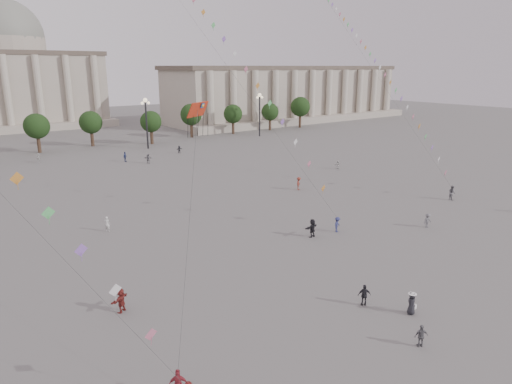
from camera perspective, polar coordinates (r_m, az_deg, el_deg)
ground at (r=36.47m, az=10.96°, el=-12.57°), size 360.00×360.00×0.00m
hall_east at (r=152.30m, az=4.09°, el=12.16°), size 84.00×26.22×17.20m
hall_central at (r=152.44m, az=-28.33°, el=12.60°), size 48.30×34.30×35.50m
tree_row at (r=102.83m, az=-23.07°, el=7.74°), size 137.12×5.12×8.00m
lamp_post_mid_east at (r=99.82m, az=-13.59°, el=9.47°), size 2.00×0.90×10.65m
lamp_post_far_east at (r=115.00m, az=0.45°, el=10.62°), size 2.00×0.90×10.65m
person_crowd_0 at (r=87.53m, az=-16.06°, el=4.25°), size 1.09×1.06×1.84m
person_crowd_3 at (r=47.24m, az=7.05°, el=-4.49°), size 1.84×0.82×1.92m
person_crowd_4 at (r=92.28m, az=-25.54°, el=3.87°), size 1.13×1.70×1.76m
person_crowd_6 at (r=52.98m, az=20.65°, el=-3.36°), size 1.10×0.72×1.60m
person_crowd_7 at (r=79.23m, az=10.18°, el=3.38°), size 1.42×0.46×1.53m
person_crowd_8 at (r=64.99m, az=5.36°, el=1.07°), size 1.35×1.29×1.85m
person_crowd_9 at (r=94.08m, az=-9.57°, el=5.27°), size 1.42×0.58×1.49m
person_crowd_12 at (r=85.04m, az=-13.33°, el=4.09°), size 1.44×1.54×1.73m
person_crowd_13 at (r=50.94m, az=-18.12°, el=-3.82°), size 0.72×0.70×1.67m
tourist_0 at (r=26.21m, az=-9.66°, el=-22.62°), size 1.09×0.94×1.76m
tourist_1 at (r=35.04m, az=13.40°, el=-12.43°), size 1.01×0.91×1.64m
tourist_2 at (r=34.66m, az=-16.52°, el=-12.83°), size 1.72×1.33×1.82m
tourist_3 at (r=31.49m, az=19.95°, el=-16.56°), size 0.94×0.73×1.49m
kite_flyer_1 at (r=49.04m, az=10.13°, el=-4.02°), size 1.23×0.99×1.66m
kite_flyer_2 at (r=65.16m, az=23.28°, el=-0.07°), size 1.08×1.16×1.92m
hat_person at (r=34.83m, az=18.89°, el=-12.96°), size 0.97×0.88×1.69m
dragon_kite at (r=32.17m, az=-7.28°, el=8.79°), size 4.55×5.38×16.97m
kite_train_east at (r=80.29m, az=14.08°, el=16.04°), size 13.02×38.40×51.60m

